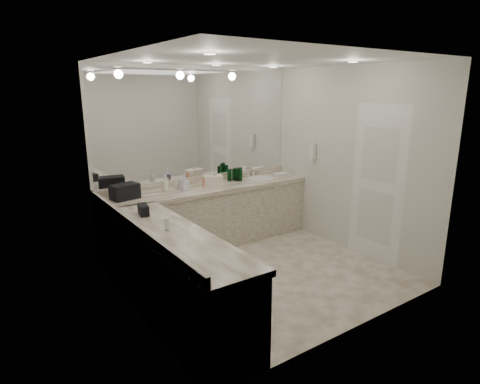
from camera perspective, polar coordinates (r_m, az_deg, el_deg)
floor at (r=5.22m, az=2.59°, el=-11.44°), size 3.20×3.20×0.00m
ceiling at (r=4.71m, az=2.97°, el=18.34°), size 3.20×3.20×0.00m
wall_back at (r=6.04m, az=-5.89°, el=5.05°), size 3.20×0.02×2.60m
wall_left at (r=4.06m, az=-15.54°, el=-0.04°), size 0.02×3.00×2.60m
wall_right at (r=5.89m, az=15.30°, el=4.37°), size 0.02×3.00×2.60m
vanity_back_base at (r=6.00m, az=-4.29°, el=-3.66°), size 3.20×0.60×0.84m
vanity_back_top at (r=5.86m, az=-4.33°, el=0.50°), size 3.20×0.64×0.06m
vanity_left_base at (r=4.20m, az=-9.39°, el=-12.01°), size 0.60×2.40×0.84m
vanity_left_top at (r=4.03m, az=-9.52°, el=-6.23°), size 0.64×2.42×0.06m
backsplash_back at (r=6.09m, az=-5.72°, el=1.77°), size 3.20×0.04×0.10m
backsplash_left at (r=4.16m, az=-14.96°, el=-4.67°), size 0.04×3.00×0.10m
mirror_back at (r=5.97m, az=-5.95°, el=9.53°), size 3.12×0.01×1.55m
mirror_left at (r=3.98m, az=-15.84°, el=6.62°), size 0.01×2.92×1.55m
sink at (r=6.38m, az=3.01°, el=1.90°), size 0.44×0.44×0.03m
faucet at (r=6.53m, az=1.90°, el=2.88°), size 0.24×0.16×0.14m
wall_phone at (r=6.32m, az=10.23°, el=5.77°), size 0.06×0.10×0.24m
door at (r=5.63m, az=18.91°, el=1.04°), size 0.02×0.82×2.10m
black_toiletry_bag at (r=5.36m, az=-16.06°, el=0.04°), size 0.38×0.28×0.20m
black_bag_spill at (r=4.65m, az=-13.58°, el=-2.48°), size 0.13×0.22×0.11m
cream_cosmetic_case at (r=5.87m, az=-3.86°, el=1.62°), size 0.31×0.25×0.16m
hand_towel at (r=6.63m, az=5.88°, el=2.54°), size 0.25×0.18×0.04m
lotion_left at (r=4.09m, az=-10.39°, el=-4.59°), size 0.05×0.05×0.12m
soap_bottle_a at (r=5.60m, az=-10.59°, el=1.16°), size 0.10×0.10×0.23m
soap_bottle_b at (r=5.66m, az=-7.90°, el=1.34°), size 0.11×0.11×0.22m
soap_bottle_c at (r=5.86m, az=-3.68°, el=1.72°), size 0.18×0.18×0.18m
green_bottle_0 at (r=6.26m, az=-0.54°, el=2.61°), size 0.07×0.07×0.19m
green_bottle_1 at (r=6.22m, az=-0.84°, el=2.51°), size 0.06×0.06×0.18m
green_bottle_2 at (r=6.17m, az=0.04°, el=2.55°), size 0.07×0.07×0.21m
green_bottle_3 at (r=6.19m, az=-1.50°, el=2.44°), size 0.07×0.07×0.19m
green_bottle_4 at (r=6.17m, az=-0.36°, el=2.45°), size 0.07×0.07×0.19m
amenity_bottle_0 at (r=5.84m, az=-5.16°, el=1.37°), size 0.05×0.05×0.12m
amenity_bottle_1 at (r=5.94m, az=-2.84°, el=1.74°), size 0.04×0.04×0.15m
amenity_bottle_2 at (r=5.73m, az=-8.34°, el=1.09°), size 0.05×0.05×0.14m
amenity_bottle_3 at (r=5.88m, az=-2.96°, el=1.23°), size 0.06×0.06×0.07m
amenity_bottle_4 at (r=5.75m, az=-9.02°, el=0.94°), size 0.05×0.05×0.10m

